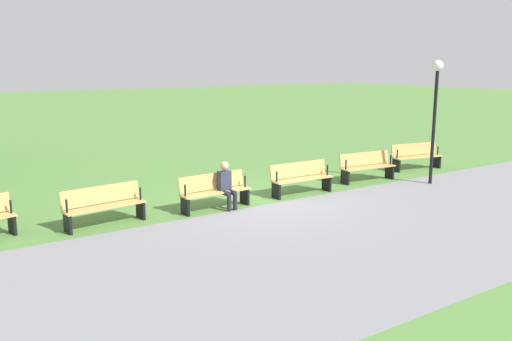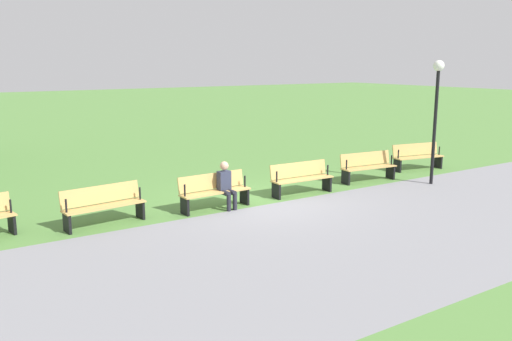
{
  "view_description": "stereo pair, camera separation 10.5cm",
  "coord_description": "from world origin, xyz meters",
  "px_view_note": "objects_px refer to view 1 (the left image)",
  "views": [
    {
      "loc": [
        7.77,
        11.39,
        3.66
      ],
      "look_at": [
        0.0,
        -0.28,
        0.8
      ],
      "focal_mm": 37.55,
      "sensor_mm": 36.0,
      "label": 1
    },
    {
      "loc": [
        7.69,
        11.45,
        3.66
      ],
      "look_at": [
        0.0,
        -0.28,
        0.8
      ],
      "focal_mm": 37.55,
      "sensor_mm": 36.0,
      "label": 2
    }
  ],
  "objects_px": {
    "bench_0": "(416,156)",
    "person_seated": "(226,184)",
    "bench_2": "(301,177)",
    "bench_3": "(214,190)",
    "bench_4": "(104,205)",
    "lamp_post": "(436,98)",
    "bench_1": "(367,166)"
  },
  "relations": [
    {
      "from": "bench_1",
      "to": "person_seated",
      "type": "height_order",
      "value": "person_seated"
    },
    {
      "from": "bench_0",
      "to": "bench_2",
      "type": "distance_m",
      "value": 5.54
    },
    {
      "from": "lamp_post",
      "to": "bench_2",
      "type": "bearing_deg",
      "value": -15.68
    },
    {
      "from": "person_seated",
      "to": "lamp_post",
      "type": "relative_size",
      "value": 0.32
    },
    {
      "from": "bench_2",
      "to": "bench_0",
      "type": "bearing_deg",
      "value": -172.03
    },
    {
      "from": "bench_3",
      "to": "lamp_post",
      "type": "xyz_separation_m",
      "value": [
        -6.9,
        1.16,
        2.13
      ]
    },
    {
      "from": "bench_0",
      "to": "person_seated",
      "type": "distance_m",
      "value": 8.04
    },
    {
      "from": "bench_1",
      "to": "person_seated",
      "type": "bearing_deg",
      "value": 9.55
    },
    {
      "from": "bench_1",
      "to": "lamp_post",
      "type": "relative_size",
      "value": 0.52
    },
    {
      "from": "bench_2",
      "to": "bench_4",
      "type": "height_order",
      "value": "same"
    },
    {
      "from": "bench_1",
      "to": "bench_4",
      "type": "bearing_deg",
      "value": 6.0
    },
    {
      "from": "bench_4",
      "to": "lamp_post",
      "type": "distance_m",
      "value": 9.99
    },
    {
      "from": "bench_2",
      "to": "lamp_post",
      "type": "xyz_separation_m",
      "value": [
        -4.13,
        1.16,
        2.13
      ]
    },
    {
      "from": "bench_0",
      "to": "bench_4",
      "type": "height_order",
      "value": "same"
    },
    {
      "from": "bench_2",
      "to": "lamp_post",
      "type": "distance_m",
      "value": 4.79
    },
    {
      "from": "bench_0",
      "to": "bench_3",
      "type": "height_order",
      "value": "same"
    },
    {
      "from": "bench_1",
      "to": "lamp_post",
      "type": "distance_m",
      "value": 2.87
    },
    {
      "from": "bench_0",
      "to": "bench_2",
      "type": "relative_size",
      "value": 1.02
    },
    {
      "from": "bench_2",
      "to": "bench_3",
      "type": "bearing_deg",
      "value": 2.0
    },
    {
      "from": "bench_3",
      "to": "bench_4",
      "type": "relative_size",
      "value": 0.99
    },
    {
      "from": "bench_3",
      "to": "bench_4",
      "type": "bearing_deg",
      "value": -5.98
    },
    {
      "from": "bench_0",
      "to": "lamp_post",
      "type": "xyz_separation_m",
      "value": [
        1.38,
        1.73,
        2.13
      ]
    },
    {
      "from": "bench_0",
      "to": "bench_3",
      "type": "bearing_deg",
      "value": 13.98
    },
    {
      "from": "bench_0",
      "to": "person_seated",
      "type": "xyz_separation_m",
      "value": [
        8.01,
        0.71,
        0.16
      ]
    },
    {
      "from": "bench_0",
      "to": "lamp_post",
      "type": "relative_size",
      "value": 0.52
    },
    {
      "from": "bench_2",
      "to": "bench_4",
      "type": "xyz_separation_m",
      "value": [
        5.54,
        -0.19,
        0.0
      ]
    },
    {
      "from": "bench_1",
      "to": "bench_2",
      "type": "relative_size",
      "value": 1.01
    },
    {
      "from": "bench_2",
      "to": "person_seated",
      "type": "relative_size",
      "value": 1.57
    },
    {
      "from": "bench_3",
      "to": "bench_4",
      "type": "height_order",
      "value": "same"
    },
    {
      "from": "bench_1",
      "to": "bench_2",
      "type": "bearing_deg",
      "value": 9.98
    },
    {
      "from": "bench_3",
      "to": "bench_4",
      "type": "xyz_separation_m",
      "value": [
        2.76,
        -0.19,
        0.0
      ]
    },
    {
      "from": "bench_3",
      "to": "lamp_post",
      "type": "distance_m",
      "value": 7.31
    }
  ]
}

